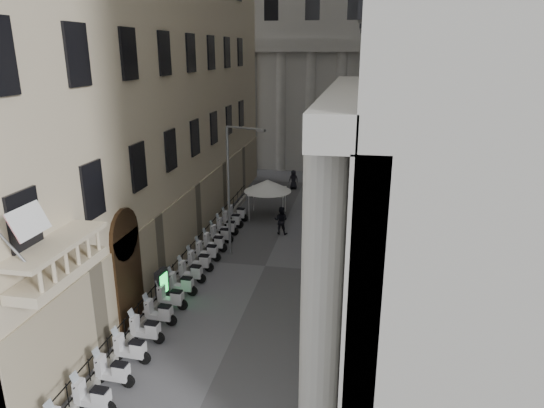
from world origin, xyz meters
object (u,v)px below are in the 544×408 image
Objects in this scene: security_tent at (269,186)px; info_kiosk at (162,287)px; pedestrian_a at (307,216)px; pedestrian_b at (281,220)px; street_lamp at (233,181)px.

info_kiosk is at bearing -101.13° from security_tent.
security_tent reaches higher than info_kiosk.
pedestrian_b is (-1.63, -1.79, 0.17)m from pedestrian_a.
street_lamp reaches higher than security_tent.
info_kiosk reaches higher than pedestrian_a.
info_kiosk is 13.79m from pedestrian_a.
pedestrian_a is 2.43m from pedestrian_b.
street_lamp reaches higher than pedestrian_b.
info_kiosk is at bearing 72.36° from pedestrian_a.
street_lamp is at bearing 64.05° from pedestrian_a.
security_tent is 3.85m from pedestrian_a.
pedestrian_b is (4.25, 10.68, 0.04)m from info_kiosk.
pedestrian_a is at bearing 72.59° from info_kiosk.
security_tent is at bearing 86.72° from info_kiosk.
pedestrian_a is (5.88, 12.47, -0.13)m from info_kiosk.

